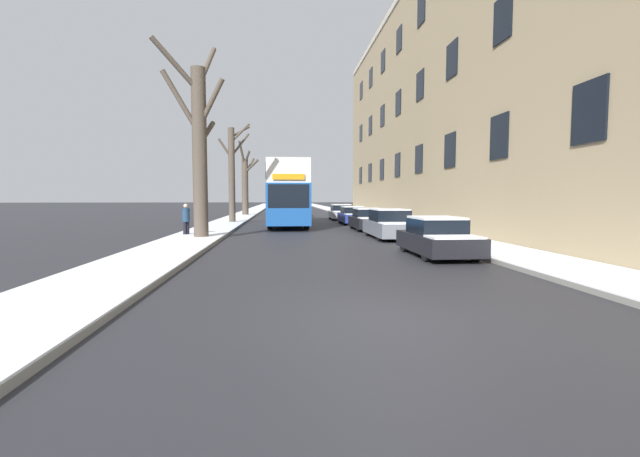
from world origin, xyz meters
TOP-DOWN VIEW (x-y plane):
  - ground_plane at (0.00, 0.00)m, footprint 320.00×320.00m
  - sidewalk_left at (-5.83, 53.00)m, footprint 2.60×130.00m
  - sidewalk_right at (5.83, 53.00)m, footprint 2.60×130.00m
  - terrace_facade_right at (11.63, 23.16)m, footprint 9.10×46.76m
  - bare_tree_left_0 at (-5.53, 13.57)m, footprint 3.10×3.38m
  - bare_tree_left_1 at (-5.39, 25.60)m, footprint 2.35×1.87m
  - bare_tree_left_2 at (-5.55, 38.77)m, footprint 2.10×3.22m
  - double_decker_bus at (-1.38, 23.04)m, footprint 2.62×11.09m
  - parked_car_0 at (3.44, 7.25)m, footprint 1.76×3.92m
  - parked_car_1 at (3.44, 13.59)m, footprint 1.84×4.47m
  - parked_car_2 at (3.44, 18.80)m, footprint 1.83×3.99m
  - parked_car_3 at (3.44, 24.66)m, footprint 1.71×4.15m
  - parked_car_4 at (3.44, 30.68)m, footprint 1.88×4.05m
  - oncoming_van at (-1.14, 36.67)m, footprint 1.98×5.50m
  - pedestrian_left_sidewalk at (-6.46, 14.81)m, footprint 0.36×0.36m

SIDE VIEW (x-z plane):
  - ground_plane at x=0.00m, z-range 0.00..0.00m
  - sidewalk_left at x=-5.83m, z-range 0.00..0.16m
  - sidewalk_right at x=5.83m, z-range 0.00..0.16m
  - parked_car_3 at x=3.44m, z-range -0.04..1.26m
  - parked_car_0 at x=3.44m, z-range -0.05..1.28m
  - parked_car_2 at x=3.44m, z-range -0.04..1.28m
  - parked_car_4 at x=3.44m, z-range -0.05..1.31m
  - parked_car_1 at x=3.44m, z-range -0.05..1.36m
  - pedestrian_left_sidewalk at x=-6.46m, z-range 0.08..1.74m
  - oncoming_van at x=-1.14m, z-range 0.10..2.53m
  - double_decker_bus at x=-1.38m, z-range 0.28..4.52m
  - bare_tree_left_2 at x=-5.55m, z-range -0.44..7.27m
  - bare_tree_left_1 at x=-5.39m, z-range 0.12..7.59m
  - bare_tree_left_0 at x=-5.53m, z-range -0.29..9.13m
  - terrace_facade_right at x=11.63m, z-range 0.00..17.54m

